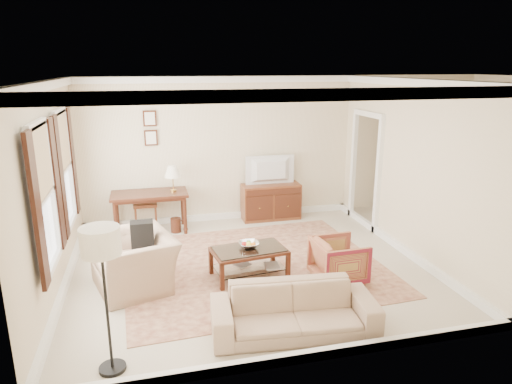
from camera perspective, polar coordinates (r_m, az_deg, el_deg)
name	(u,v)px	position (r m, az deg, el deg)	size (l,w,h in m)	color
room_shell	(248,110)	(6.67, -1.07, 10.21)	(5.51, 5.01, 2.91)	beige
annex_bedroom	(451,206)	(10.07, 23.18, -1.61)	(3.00, 2.70, 2.90)	beige
window_front	(44,197)	(6.10, -24.96, -0.57)	(0.12, 1.56, 1.80)	#CCB284
window_rear	(64,169)	(7.64, -22.83, 2.66)	(0.12, 1.56, 1.80)	#CCB284
doorway	(365,172)	(9.23, 13.47, 2.49)	(0.10, 1.12, 2.25)	white
rug	(253,266)	(7.38, -0.37, -9.19)	(3.99, 3.42, 0.01)	maroon
writing_desk	(150,198)	(8.86, -13.15, -0.77)	(1.42, 0.71, 0.77)	#3A1B10
desk_chair	(145,201)	(9.24, -13.72, -1.05)	(0.45, 0.45, 1.05)	brown
desk_lamp	(173,178)	(8.78, -10.35, 1.67)	(0.32, 0.32, 0.50)	silver
framed_prints	(150,128)	(9.02, -13.07, 7.81)	(0.25, 0.04, 0.68)	#3A1B10
sideboard	(271,201)	(9.46, 1.86, -1.19)	(1.20, 0.46, 0.74)	brown
tv	(271,161)	(9.23, 1.94, 3.84)	(0.96, 0.55, 0.13)	black
coffee_table	(249,255)	(6.89, -0.88, -7.89)	(1.16, 0.76, 0.46)	#3A1B10
fruit_bowl	(249,244)	(6.88, -0.89, -6.46)	(0.42, 0.42, 0.10)	silver
book_a	(235,265)	(6.98, -2.63, -9.11)	(0.28, 0.04, 0.38)	brown
book_b	(265,266)	(6.96, 1.14, -9.24)	(0.28, 0.03, 0.38)	brown
striped_armchair	(339,258)	(6.86, 10.32, -8.18)	(0.70, 0.66, 0.72)	maroon
club_armchair	(134,253)	(6.76, -14.98, -7.39)	(1.18, 0.77, 1.03)	tan
backpack	(142,234)	(6.75, -14.03, -5.06)	(0.32, 0.22, 0.40)	black
sofa	(294,303)	(5.56, 4.80, -13.68)	(1.96, 0.57, 0.76)	tan
floor_lamp	(101,252)	(4.73, -18.78, -7.14)	(0.39, 0.39, 1.59)	black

